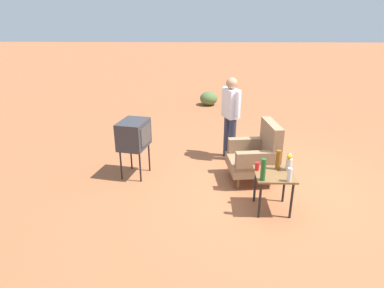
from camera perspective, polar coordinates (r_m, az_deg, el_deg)
The scene contains 12 objects.
ground_plane at distance 5.82m, azimuth 12.15°, elevation -7.38°, with size 60.00×60.00×0.00m, color #A05B38.
armchair at distance 5.84m, azimuth 11.10°, elevation -1.76°, with size 0.85×0.86×1.06m.
side_table at distance 5.02m, azimuth 13.85°, elevation -5.81°, with size 0.56×0.56×0.60m.
tv_on_stand at distance 5.91m, azimuth -9.94°, elevation 1.58°, with size 0.68×0.56×1.03m.
person_standing at distance 6.56m, azimuth 6.63°, elevation 5.22°, with size 0.52×0.35×1.64m.
soda_can_red at distance 5.01m, azimuth 11.11°, elevation -3.75°, with size 0.07×0.07×0.12m, color red.
bottle_wine_green at distance 4.69m, azimuth 12.10°, elevation -4.30°, with size 0.07×0.07×0.32m, color #1E5623.
bottle_tall_amber at distance 5.07m, azimuth 14.54°, elevation -2.64°, with size 0.07×0.07×0.30m, color brown.
bottle_short_clear at distance 4.77m, azimuth 16.37°, elevation -5.09°, with size 0.06×0.06×0.20m, color silver.
flower_vase at distance 5.08m, azimuth 16.32°, elevation -2.79°, with size 0.15×0.10×0.27m.
shrub_near at distance 10.76m, azimuth 2.88°, elevation 7.81°, with size 0.56×0.56×0.43m, color #516B38.
shrub_mid at distance 7.62m, azimuth -10.48°, elevation 0.90°, with size 0.32×0.32×0.25m, color olive.
Camera 1 is at (5.00, -1.09, 2.77)m, focal length 31.13 mm.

